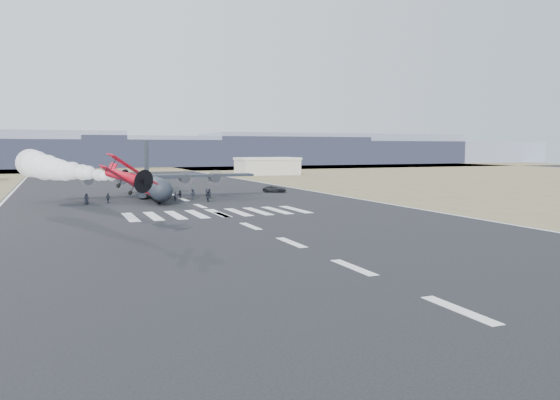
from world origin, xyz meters
TOP-DOWN VIEW (x-y plane):
  - ground at (0.00, 0.00)m, footprint 500.00×500.00m
  - scrub_far at (0.00, 230.00)m, footprint 500.00×80.00m
  - runway_markings at (0.00, 60.00)m, footprint 60.00×260.00m
  - ridge_seg_d at (0.00, 260.00)m, footprint 150.00×50.00m
  - ridge_seg_e at (65.00, 260.00)m, footprint 150.00×50.00m
  - ridge_seg_f at (130.00, 260.00)m, footprint 150.00×50.00m
  - ridge_seg_g at (195.00, 260.00)m, footprint 150.00×50.00m
  - hangar_right at (46.00, 150.00)m, footprint 20.50×12.50m
  - aerobatic_biplane at (-14.65, 30.80)m, footprint 5.71×6.01m
  - smoke_trail at (-22.19, 56.18)m, footprint 10.90×31.04m
  - transport_aircraft at (-4.70, 76.93)m, footprint 36.75×30.24m
  - support_vehicle at (20.92, 80.68)m, footprint 5.41×4.39m
  - crew_a at (4.76, 74.07)m, footprint 0.81×0.78m
  - crew_b at (3.03, 66.56)m, footprint 0.70×0.94m
  - crew_c at (1.59, 71.85)m, footprint 1.33×0.88m
  - crew_d at (-13.06, 70.38)m, footprint 1.08×1.06m
  - crew_e at (-16.51, 69.74)m, footprint 0.96×0.66m
  - crew_f at (-0.31, 73.72)m, footprint 1.31×1.39m
  - crew_g at (-1.93, 70.17)m, footprint 0.61×0.68m
  - crew_h at (4.79, 72.45)m, footprint 0.97×0.96m

SIDE VIEW (x-z plane):
  - ground at x=0.00m, z-range 0.00..0.00m
  - scrub_far at x=0.00m, z-range 0.00..0.00m
  - runway_markings at x=0.00m, z-range 0.00..0.01m
  - support_vehicle at x=20.92m, z-range 0.00..1.37m
  - crew_f at x=-0.31m, z-range 0.00..1.55m
  - crew_g at x=-1.93m, z-range 0.00..1.58m
  - crew_d at x=-13.06m, z-range 0.00..1.71m
  - crew_b at x=3.03m, z-range 0.00..1.72m
  - crew_a at x=4.76m, z-range 0.00..1.73m
  - crew_h at x=4.79m, z-range 0.00..1.74m
  - crew_e at x=-16.51m, z-range 0.00..1.83m
  - crew_c at x=1.59m, z-range 0.00..1.89m
  - transport_aircraft at x=-4.70m, z-range -2.57..8.04m
  - hangar_right at x=46.00m, z-range 0.06..5.96m
  - aerobatic_biplane at x=-14.65m, z-range 4.24..8.71m
  - ridge_seg_d at x=0.00m, z-range 0.00..13.00m
  - ridge_seg_g at x=195.00m, z-range 0.00..13.00m
  - smoke_trail at x=-22.19m, z-range 4.68..8.73m
  - ridge_seg_e at x=65.00m, z-range 0.00..15.00m
  - ridge_seg_f at x=130.00m, z-range 0.00..17.00m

